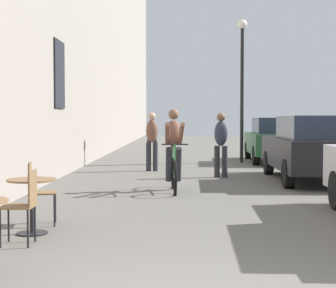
{
  "coord_description": "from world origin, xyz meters",
  "views": [
    {
      "loc": [
        -0.2,
        -3.53,
        1.5
      ],
      "look_at": [
        -0.45,
        10.19,
        0.87
      ],
      "focal_mm": 58.02,
      "sensor_mm": 36.0,
      "label": 1
    }
  ],
  "objects_px": {
    "cyclist_on_bicycle": "(174,152)",
    "parked_car_third": "(276,139)",
    "cafe_chair_mid_toward_street": "(38,189)",
    "cafe_table_mid": "(32,194)",
    "pedestrian_far": "(152,136)",
    "pedestrian_mid": "(152,138)",
    "street_lamp": "(242,72)",
    "pedestrian_near": "(221,141)",
    "cafe_chair_mid_toward_wall": "(24,202)",
    "parked_car_second": "(313,147)"
  },
  "relations": [
    {
      "from": "cafe_chair_mid_toward_street",
      "to": "pedestrian_near",
      "type": "xyz_separation_m",
      "value": [
        3.09,
        6.35,
        0.42
      ]
    },
    {
      "from": "street_lamp",
      "to": "parked_car_third",
      "type": "bearing_deg",
      "value": 7.99
    },
    {
      "from": "street_lamp",
      "to": "parked_car_second",
      "type": "bearing_deg",
      "value": -79.47
    },
    {
      "from": "cafe_table_mid",
      "to": "pedestrian_mid",
      "type": "relative_size",
      "value": 0.43
    },
    {
      "from": "cyclist_on_bicycle",
      "to": "pedestrian_far",
      "type": "height_order",
      "value": "cyclist_on_bicycle"
    },
    {
      "from": "cafe_chair_mid_toward_street",
      "to": "pedestrian_far",
      "type": "relative_size",
      "value": 0.53
    },
    {
      "from": "cafe_chair_mid_toward_street",
      "to": "cafe_table_mid",
      "type": "bearing_deg",
      "value": -82.66
    },
    {
      "from": "cafe_chair_mid_toward_street",
      "to": "street_lamp",
      "type": "relative_size",
      "value": 0.18
    },
    {
      "from": "pedestrian_far",
      "to": "street_lamp",
      "type": "distance_m",
      "value": 3.84
    },
    {
      "from": "cafe_chair_mid_toward_wall",
      "to": "street_lamp",
      "type": "bearing_deg",
      "value": 71.93
    },
    {
      "from": "pedestrian_near",
      "to": "cafe_chair_mid_toward_wall",
      "type": "bearing_deg",
      "value": -111.25
    },
    {
      "from": "pedestrian_near",
      "to": "cyclist_on_bicycle",
      "type": "bearing_deg",
      "value": -114.16
    },
    {
      "from": "cafe_chair_mid_toward_wall",
      "to": "cyclist_on_bicycle",
      "type": "distance_m",
      "value": 5.2
    },
    {
      "from": "cyclist_on_bicycle",
      "to": "pedestrian_near",
      "type": "relative_size",
      "value": 1.06
    },
    {
      "from": "pedestrian_far",
      "to": "cafe_chair_mid_toward_wall",
      "type": "bearing_deg",
      "value": -94.86
    },
    {
      "from": "cafe_table_mid",
      "to": "pedestrian_near",
      "type": "height_order",
      "value": "pedestrian_near"
    },
    {
      "from": "cyclist_on_bicycle",
      "to": "parked_car_second",
      "type": "distance_m",
      "value": 3.8
    },
    {
      "from": "pedestrian_far",
      "to": "street_lamp",
      "type": "xyz_separation_m",
      "value": [
        3.06,
        0.88,
        2.15
      ]
    },
    {
      "from": "cafe_chair_mid_toward_street",
      "to": "pedestrian_mid",
      "type": "distance_m",
      "value": 8.16
    },
    {
      "from": "pedestrian_far",
      "to": "pedestrian_mid",
      "type": "bearing_deg",
      "value": -87.32
    },
    {
      "from": "cafe_table_mid",
      "to": "parked_car_second",
      "type": "height_order",
      "value": "parked_car_second"
    },
    {
      "from": "cafe_table_mid",
      "to": "cafe_chair_mid_toward_wall",
      "type": "relative_size",
      "value": 0.81
    },
    {
      "from": "pedestrian_near",
      "to": "parked_car_second",
      "type": "xyz_separation_m",
      "value": [
        2.15,
        -0.84,
        -0.12
      ]
    },
    {
      "from": "parked_car_third",
      "to": "cafe_table_mid",
      "type": "bearing_deg",
      "value": -114.03
    },
    {
      "from": "parked_car_third",
      "to": "pedestrian_far",
      "type": "bearing_deg",
      "value": -166.13
    },
    {
      "from": "pedestrian_near",
      "to": "parked_car_second",
      "type": "distance_m",
      "value": 2.31
    },
    {
      "from": "cafe_table_mid",
      "to": "pedestrian_near",
      "type": "bearing_deg",
      "value": 66.51
    },
    {
      "from": "cafe_chair_mid_toward_street",
      "to": "cafe_chair_mid_toward_wall",
      "type": "bearing_deg",
      "value": -82.84
    },
    {
      "from": "cafe_chair_mid_toward_street",
      "to": "pedestrian_mid",
      "type": "height_order",
      "value": "pedestrian_mid"
    },
    {
      "from": "cafe_table_mid",
      "to": "pedestrian_near",
      "type": "distance_m",
      "value": 7.56
    },
    {
      "from": "pedestrian_near",
      "to": "parked_car_third",
      "type": "height_order",
      "value": "pedestrian_near"
    },
    {
      "from": "cafe_chair_mid_toward_street",
      "to": "pedestrian_mid",
      "type": "relative_size",
      "value": 0.53
    },
    {
      "from": "cafe_table_mid",
      "to": "pedestrian_far",
      "type": "relative_size",
      "value": 0.43
    },
    {
      "from": "pedestrian_far",
      "to": "cafe_table_mid",
      "type": "bearing_deg",
      "value": -95.53
    },
    {
      "from": "street_lamp",
      "to": "parked_car_third",
      "type": "distance_m",
      "value": 2.61
    },
    {
      "from": "pedestrian_mid",
      "to": "parked_car_third",
      "type": "bearing_deg",
      "value": 38.28
    },
    {
      "from": "pedestrian_mid",
      "to": "parked_car_third",
      "type": "xyz_separation_m",
      "value": [
        4.15,
        3.28,
        -0.15
      ]
    },
    {
      "from": "pedestrian_near",
      "to": "street_lamp",
      "type": "relative_size",
      "value": 0.34
    },
    {
      "from": "pedestrian_far",
      "to": "parked_car_third",
      "type": "bearing_deg",
      "value": 13.87
    },
    {
      "from": "pedestrian_near",
      "to": "parked_car_third",
      "type": "xyz_separation_m",
      "value": [
        2.3,
        4.99,
        -0.13
      ]
    },
    {
      "from": "pedestrian_mid",
      "to": "cafe_table_mid",
      "type": "bearing_deg",
      "value": -97.63
    },
    {
      "from": "cyclist_on_bicycle",
      "to": "cafe_chair_mid_toward_street",
      "type": "bearing_deg",
      "value": -117.18
    },
    {
      "from": "pedestrian_near",
      "to": "pedestrian_far",
      "type": "height_order",
      "value": "pedestrian_far"
    },
    {
      "from": "pedestrian_mid",
      "to": "parked_car_third",
      "type": "height_order",
      "value": "pedestrian_mid"
    },
    {
      "from": "parked_car_third",
      "to": "cafe_chair_mid_toward_street",
      "type": "bearing_deg",
      "value": -115.42
    },
    {
      "from": "cafe_chair_mid_toward_street",
      "to": "pedestrian_far",
      "type": "distance_m",
      "value": 10.35
    },
    {
      "from": "cyclist_on_bicycle",
      "to": "parked_car_third",
      "type": "xyz_separation_m",
      "value": [
        3.49,
        7.64,
        -0.01
      ]
    },
    {
      "from": "cafe_chair_mid_toward_wall",
      "to": "cafe_chair_mid_toward_street",
      "type": "bearing_deg",
      "value": 97.16
    },
    {
      "from": "cafe_chair_mid_toward_wall",
      "to": "pedestrian_near",
      "type": "height_order",
      "value": "pedestrian_near"
    },
    {
      "from": "cafe_table_mid",
      "to": "cafe_chair_mid_toward_street",
      "type": "bearing_deg",
      "value": 97.34
    }
  ]
}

